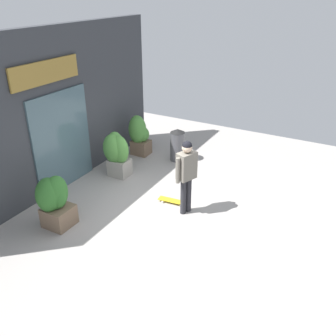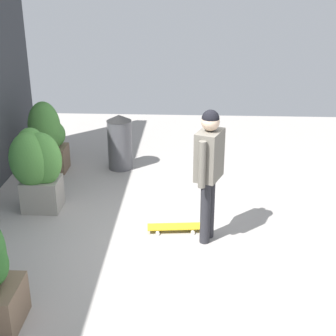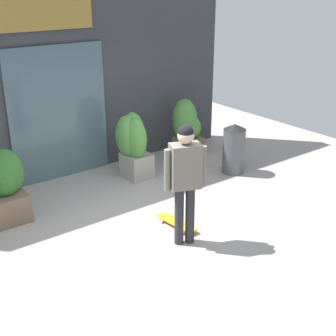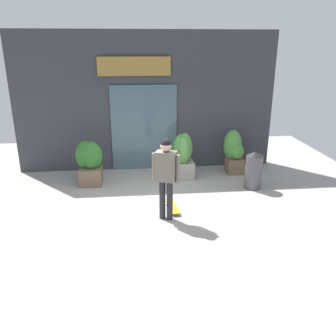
% 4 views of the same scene
% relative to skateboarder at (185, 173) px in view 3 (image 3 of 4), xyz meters
% --- Properties ---
extents(ground_plane, '(12.00, 12.00, 0.00)m').
position_rel_skateboarder_xyz_m(ground_plane, '(-0.23, 0.61, -1.08)').
color(ground_plane, '#9E9993').
extents(building_facade, '(7.39, 0.31, 3.90)m').
position_rel_skateboarder_xyz_m(building_facade, '(-0.23, 3.42, 0.85)').
color(building_facade, '#383A3F').
rests_on(building_facade, ground_plane).
extents(skateboarder, '(0.56, 0.39, 1.76)m').
position_rel_skateboarder_xyz_m(skateboarder, '(0.00, 0.00, 0.00)').
color(skateboarder, '#28282D').
rests_on(skateboarder, ground_plane).
extents(skateboard, '(0.28, 0.75, 0.08)m').
position_rel_skateboarder_xyz_m(skateboard, '(0.19, 0.43, -1.02)').
color(skateboard, gold).
rests_on(skateboard, ground_plane).
extents(planter_box_left, '(0.56, 0.74, 1.25)m').
position_rel_skateboarder_xyz_m(planter_box_left, '(0.72, 2.43, -0.37)').
color(planter_box_left, gray).
rests_on(planter_box_left, ground_plane).
extents(planter_box_right, '(0.70, 0.64, 1.17)m').
position_rel_skateboarder_xyz_m(planter_box_right, '(-1.79, 2.22, -0.44)').
color(planter_box_right, brown).
rests_on(planter_box_right, ground_plane).
extents(planter_box_mid, '(0.56, 0.60, 1.25)m').
position_rel_skateboarder_xyz_m(planter_box_mid, '(2.22, 2.67, -0.43)').
color(planter_box_mid, brown).
rests_on(planter_box_mid, ground_plane).
extents(trash_bin, '(0.43, 0.43, 0.97)m').
position_rel_skateboarder_xyz_m(trash_bin, '(2.40, 1.47, -0.59)').
color(trash_bin, '#4C4C51').
rests_on(trash_bin, ground_plane).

